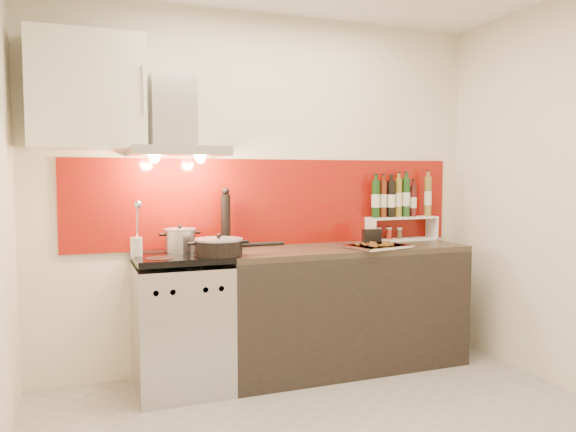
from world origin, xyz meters
name	(u,v)px	position (x,y,z in m)	size (l,w,h in m)	color
back_wall	(267,192)	(0.00, 1.40, 1.30)	(3.40, 0.02, 2.60)	silver
backsplash	(274,202)	(0.05, 1.39, 1.22)	(3.00, 0.02, 0.64)	maroon
range_stove	(182,324)	(-0.70, 1.10, 0.44)	(0.60, 0.60, 0.91)	#B7B7BA
counter	(344,307)	(0.50, 1.10, 0.45)	(1.80, 0.60, 0.90)	black
range_hood	(175,127)	(-0.70, 1.24, 1.74)	(0.62, 0.50, 0.61)	#B7B7BA
upper_cabinet	(87,92)	(-1.25, 1.22, 1.95)	(0.70, 0.35, 0.72)	silver
stock_pot	(180,240)	(-0.68, 1.20, 0.99)	(0.21, 0.21, 0.18)	#B7B7BA
saute_pan	(220,247)	(-0.47, 0.94, 0.96)	(0.60, 0.31, 0.14)	black
utensil_jar	(137,240)	(-0.98, 1.09, 1.01)	(0.08, 0.12, 0.37)	silver
pepper_mill	(226,220)	(-0.35, 1.27, 1.11)	(0.07, 0.07, 0.44)	black
step_shelf	(400,209)	(1.08, 1.29, 1.15)	(0.59, 0.16, 0.51)	white
caddy_box	(372,237)	(0.74, 1.12, 0.96)	(0.14, 0.06, 0.12)	black
baking_tray	(377,246)	(0.68, 0.95, 0.92)	(0.48, 0.41, 0.03)	silver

